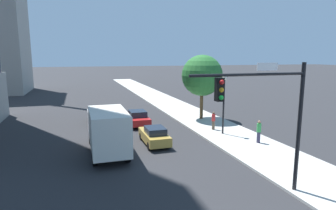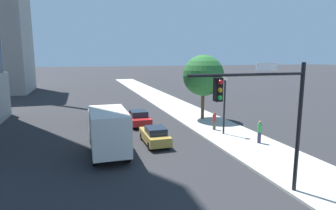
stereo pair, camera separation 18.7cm
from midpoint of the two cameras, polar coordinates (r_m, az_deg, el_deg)
sidewalk at (r=30.15m, az=7.54°, el=-3.59°), size 5.20×120.00×0.15m
traffic_light_pole at (r=14.20m, az=19.00°, el=-0.09°), size 6.06×0.48×6.56m
street_lamp at (r=25.35m, az=10.94°, el=1.93°), size 0.44×0.44×5.22m
street_tree at (r=31.27m, az=6.68°, el=5.89°), size 4.47×4.47×7.02m
car_red at (r=29.40m, az=-6.36°, el=-2.56°), size 1.91×4.52×1.52m
car_green at (r=31.06m, az=-14.02°, el=-2.25°), size 1.77×4.49×1.35m
car_gold at (r=22.93m, az=-2.98°, el=-6.14°), size 1.73×4.16×1.46m
box_truck at (r=21.02m, az=-12.34°, el=-4.64°), size 2.46×7.35×3.31m
pedestrian_green_shirt at (r=23.84m, az=17.55°, el=-5.06°), size 0.34×0.34×1.81m
pedestrian_red_shirt at (r=27.11m, az=8.91°, el=-3.10°), size 0.34×0.34×1.70m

